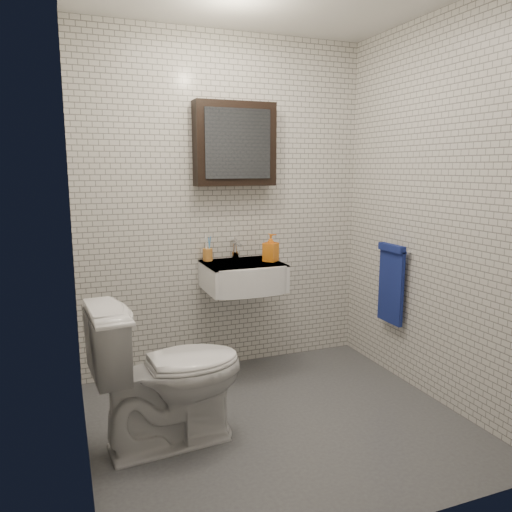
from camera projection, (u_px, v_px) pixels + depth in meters
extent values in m
cube|color=#45474C|center=(278.00, 421.00, 3.05)|extent=(2.20, 2.00, 0.01)
cube|color=silver|center=(226.00, 206.00, 3.75)|extent=(2.20, 0.02, 2.50)
cube|color=silver|center=(386.00, 242.00, 1.91)|extent=(2.20, 0.02, 2.50)
cube|color=silver|center=(75.00, 226.00, 2.44)|extent=(0.02, 2.00, 2.50)
cube|color=silver|center=(435.00, 212.00, 3.22)|extent=(0.02, 2.00, 2.50)
cube|color=white|center=(243.00, 276.00, 3.65)|extent=(0.55, 0.45, 0.20)
cylinder|color=silver|center=(242.00, 264.00, 3.65)|extent=(0.31, 0.31, 0.02)
cylinder|color=silver|center=(242.00, 263.00, 3.65)|extent=(0.04, 0.04, 0.01)
cube|color=white|center=(243.00, 263.00, 3.63)|extent=(0.55, 0.45, 0.01)
cylinder|color=silver|center=(235.00, 255.00, 3.77)|extent=(0.06, 0.06, 0.06)
cylinder|color=silver|center=(235.00, 247.00, 3.76)|extent=(0.03, 0.03, 0.08)
cylinder|color=silver|center=(238.00, 244.00, 3.70)|extent=(0.02, 0.12, 0.02)
cube|color=silver|center=(234.00, 239.00, 3.78)|extent=(0.02, 0.09, 0.01)
cube|color=black|center=(235.00, 144.00, 3.62)|extent=(0.60, 0.14, 0.60)
cube|color=#3F444C|center=(238.00, 144.00, 3.55)|extent=(0.49, 0.01, 0.49)
cylinder|color=silver|center=(395.00, 250.00, 3.58)|extent=(0.02, 0.30, 0.02)
cylinder|color=silver|center=(386.00, 247.00, 3.71)|extent=(0.04, 0.02, 0.02)
cylinder|color=silver|center=(408.00, 252.00, 3.47)|extent=(0.04, 0.02, 0.02)
cube|color=navy|center=(391.00, 286.00, 3.62)|extent=(0.03, 0.26, 0.54)
cube|color=navy|center=(392.00, 248.00, 3.57)|extent=(0.05, 0.26, 0.05)
cylinder|color=orange|center=(208.00, 255.00, 3.69)|extent=(0.10, 0.10, 0.09)
cylinder|color=white|center=(206.00, 247.00, 3.67)|extent=(0.02, 0.03, 0.17)
cylinder|color=#4697E0|center=(209.00, 248.00, 3.68)|extent=(0.01, 0.02, 0.16)
cylinder|color=white|center=(206.00, 246.00, 3.69)|extent=(0.02, 0.03, 0.18)
cylinder|color=#4697E0|center=(209.00, 247.00, 3.70)|extent=(0.02, 0.04, 0.16)
imported|color=orange|center=(271.00, 248.00, 3.66)|extent=(0.13, 0.13, 0.21)
imported|color=white|center=(169.00, 372.00, 2.75)|extent=(0.86, 0.54, 0.84)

